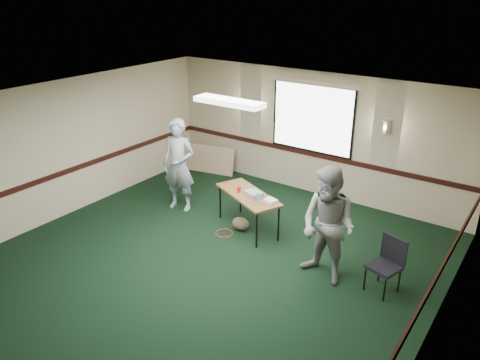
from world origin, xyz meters
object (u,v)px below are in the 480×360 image
Objects in this scene: conference_chair at (388,260)px; person_left at (179,165)px; folding_table at (248,196)px; projector at (253,194)px; person_right at (328,226)px.

person_left is at bearing -167.08° from conference_chair.
folding_table is 5.29× the size of projector.
folding_table is 0.82× the size of person_left.
person_left reaches higher than folding_table.
conference_chair is at bearing 14.36° from projector.
person_right reaches higher than conference_chair.
conference_chair reaches higher than projector.
person_right is (1.92, -0.65, 0.26)m from folding_table.
person_right is at bearing -21.46° from person_left.
person_right is (-0.89, -0.28, 0.43)m from conference_chair.
projector is (0.14, -0.04, 0.10)m from folding_table.
person_left is at bearing -153.58° from folding_table.
person_right is (3.57, -0.58, -0.02)m from person_left.
person_left reaches higher than projector.
projector is at bearing -170.36° from conference_chair.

